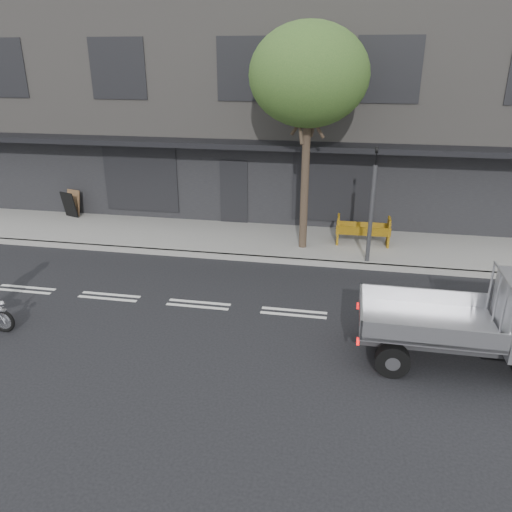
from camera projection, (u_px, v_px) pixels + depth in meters
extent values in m
plane|color=black|center=(199.00, 305.00, 12.51)|extent=(80.00, 80.00, 0.00)
cube|color=gray|center=(239.00, 239.00, 16.77)|extent=(32.00, 3.20, 0.15)
cube|color=gray|center=(227.00, 257.00, 15.31)|extent=(32.00, 0.20, 0.15)
cube|color=slate|center=(270.00, 101.00, 21.33)|extent=(26.00, 10.00, 8.00)
cylinder|color=#382B21|center=(305.00, 190.00, 15.22)|extent=(0.24, 0.24, 4.00)
ellipsoid|color=#22461A|center=(309.00, 75.00, 13.99)|extent=(3.40, 3.40, 2.89)
cylinder|color=#2D2D30|center=(371.00, 217.00, 14.29)|extent=(0.12, 0.12, 3.00)
imported|color=black|center=(376.00, 156.00, 13.64)|extent=(0.08, 0.10, 0.50)
torus|color=black|center=(3.00, 321.00, 11.19)|extent=(0.57, 0.09, 0.57)
cylinder|color=black|center=(392.00, 361.00, 9.61)|extent=(0.67, 0.25, 0.67)
cylinder|color=black|center=(388.00, 323.00, 10.98)|extent=(0.67, 0.25, 0.67)
cube|color=#2D2D30|center=(463.00, 341.00, 9.99)|extent=(4.06, 0.90, 0.12)
cube|color=#B2B2B7|center=(426.00, 323.00, 10.00)|extent=(2.66, 1.73, 0.09)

